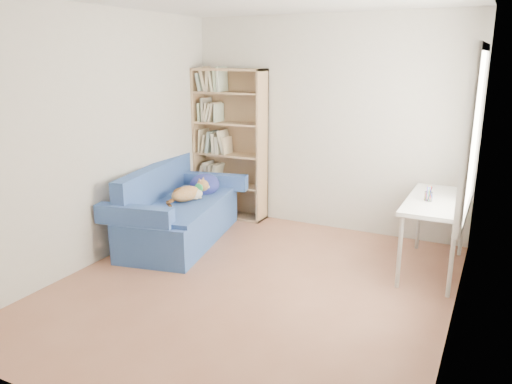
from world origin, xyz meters
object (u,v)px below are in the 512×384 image
bookshelf (230,151)px  pen_cup (429,195)px  desk (436,207)px  sofa (179,212)px

bookshelf → pen_cup: size_ratio=13.17×
desk → bookshelf: bearing=166.2°
desk → pen_cup: size_ratio=8.10×
sofa → desk: bearing=-3.2°
desk → pen_cup: pen_cup is taller
sofa → bookshelf: bearing=73.4°
pen_cup → desk: bearing=51.3°
sofa → pen_cup: size_ratio=12.95×
bookshelf → desk: 2.80m
bookshelf → pen_cup: bookshelf is taller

